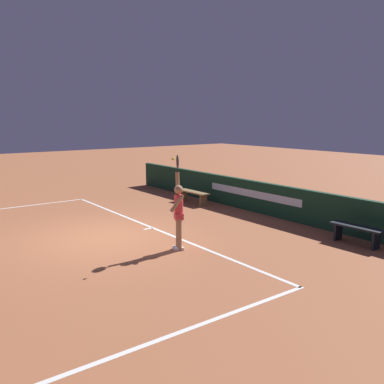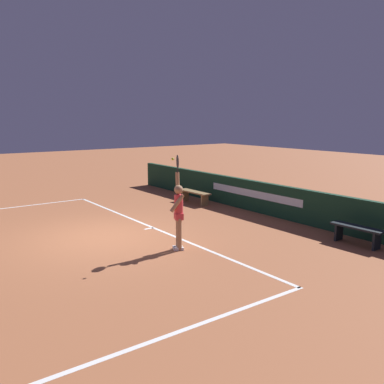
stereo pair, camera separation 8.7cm
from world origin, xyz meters
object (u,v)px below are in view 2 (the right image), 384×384
at_px(tennis_ball, 173,159).
at_px(courtside_bench_far, 357,231).
at_px(tennis_player, 178,211).
at_px(courtside_bench_near, 195,194).

bearing_deg(tennis_ball, courtside_bench_far, 62.51).
height_order(tennis_player, tennis_ball, tennis_player).
distance_m(courtside_bench_near, courtside_bench_far, 6.65).
height_order(tennis_ball, courtside_bench_far, tennis_ball).
bearing_deg(courtside_bench_near, courtside_bench_far, 1.95).
height_order(tennis_player, courtside_bench_far, tennis_player).
bearing_deg(courtside_bench_far, tennis_ball, -117.49).
height_order(tennis_ball, courtside_bench_near, tennis_ball).
distance_m(tennis_ball, courtside_bench_far, 5.06).
bearing_deg(courtside_bench_far, tennis_player, -121.47).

